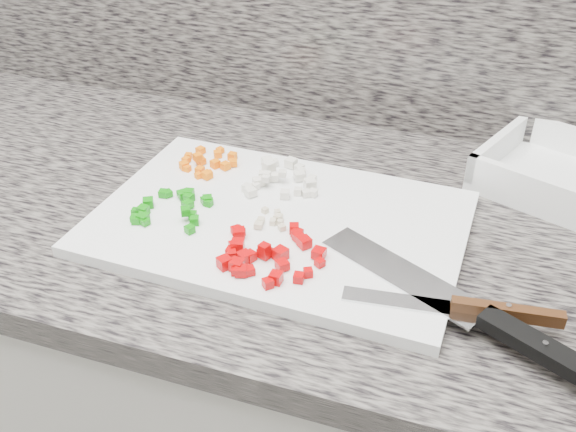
{
  "coord_description": "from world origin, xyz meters",
  "views": [
    {
      "loc": [
        0.34,
        0.71,
        1.4
      ],
      "look_at": [
        0.12,
        1.36,
        0.94
      ],
      "focal_mm": 40.0,
      "sensor_mm": 36.0,
      "label": 1
    }
  ],
  "objects": [
    {
      "name": "countertop",
      "position": [
        0.0,
        1.44,
        0.88
      ],
      "size": [
        3.96,
        0.64,
        0.04
      ],
      "primitive_type": "cube",
      "color": "#655F59",
      "rests_on": "cabinet"
    },
    {
      "name": "paring_knife",
      "position": [
        0.37,
        1.28,
        0.92
      ],
      "size": [
        0.24,
        0.05,
        0.02
      ],
      "rotation": [
        0.0,
        0.0,
        0.11
      ],
      "color": "silver",
      "rests_on": "cutting_board"
    },
    {
      "name": "green_pepper_pile",
      "position": [
        -0.05,
        1.35,
        0.92
      ],
      "size": [
        0.1,
        0.1,
        0.02
      ],
      "color": "#0E820B",
      "rests_on": "cutting_board"
    },
    {
      "name": "garlic_pile",
      "position": [
        0.09,
        1.37,
        0.92
      ],
      "size": [
        0.05,
        0.05,
        0.01
      ],
      "color": "beige",
      "rests_on": "cutting_board"
    },
    {
      "name": "chef_knife",
      "position": [
        0.38,
        1.26,
        0.92
      ],
      "size": [
        0.34,
        0.2,
        0.02
      ],
      "rotation": [
        0.0,
        0.0,
        -0.48
      ],
      "color": "silver",
      "rests_on": "cutting_board"
    },
    {
      "name": "red_pepper_pile",
      "position": [
        0.11,
        1.29,
        0.92
      ],
      "size": [
        0.14,
        0.13,
        0.02
      ],
      "color": "#BA0205",
      "rests_on": "cutting_board"
    },
    {
      "name": "carrot_pile",
      "position": [
        -0.06,
        1.48,
        0.92
      ],
      "size": [
        0.09,
        0.1,
        0.02
      ],
      "color": "#FF6E05",
      "rests_on": "cutting_board"
    },
    {
      "name": "onion_pile",
      "position": [
        0.06,
        1.47,
        0.92
      ],
      "size": [
        0.11,
        0.12,
        0.03
      ],
      "color": "silver",
      "rests_on": "cutting_board"
    },
    {
      "name": "cutting_board",
      "position": [
        0.1,
        1.38,
        0.91
      ],
      "size": [
        0.5,
        0.35,
        0.02
      ],
      "primitive_type": "cube",
      "rotation": [
        0.0,
        0.0,
        -0.04
      ],
      "color": "white",
      "rests_on": "countertop"
    },
    {
      "name": "cabinet",
      "position": [
        0.0,
        1.44,
        0.43
      ],
      "size": [
        3.92,
        0.62,
        0.86
      ],
      "primitive_type": "cube",
      "color": "silver",
      "rests_on": "ground"
    }
  ]
}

